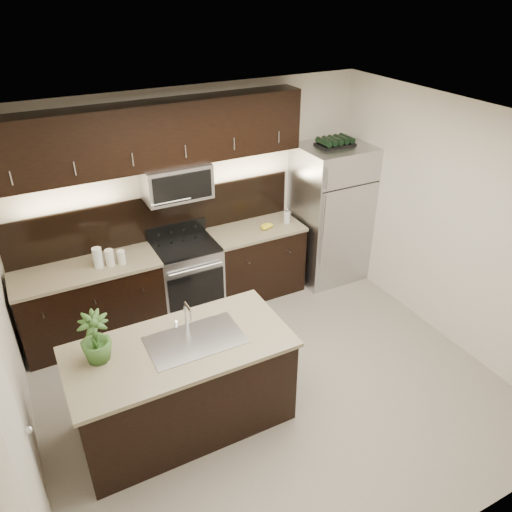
{
  "coord_description": "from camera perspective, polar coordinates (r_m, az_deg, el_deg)",
  "views": [
    {
      "loc": [
        -1.91,
        -3.35,
        3.78
      ],
      "look_at": [
        0.12,
        0.55,
        1.26
      ],
      "focal_mm": 35.0,
      "sensor_mm": 36.0,
      "label": 1
    }
  ],
  "objects": [
    {
      "name": "ground",
      "position": [
        5.39,
        1.64,
        -14.65
      ],
      "size": [
        4.5,
        4.5,
        0.0
      ],
      "primitive_type": "plane",
      "color": "gray",
      "rests_on": "ground"
    },
    {
      "name": "room_walls",
      "position": [
        4.3,
        0.9,
        0.87
      ],
      "size": [
        4.52,
        4.02,
        2.71
      ],
      "color": "beige",
      "rests_on": "ground"
    },
    {
      "name": "counter_run",
      "position": [
        6.2,
        -9.63,
        -2.93
      ],
      "size": [
        3.51,
        0.65,
        0.94
      ],
      "color": "black",
      "rests_on": "ground"
    },
    {
      "name": "upper_fixtures",
      "position": [
        5.63,
        -11.32,
        12.33
      ],
      "size": [
        3.49,
        0.4,
        1.66
      ],
      "color": "black",
      "rests_on": "counter_run"
    },
    {
      "name": "island",
      "position": [
        4.78,
        -8.33,
        -14.38
      ],
      "size": [
        1.96,
        0.96,
        0.94
      ],
      "color": "black",
      "rests_on": "ground"
    },
    {
      "name": "sink_faucet",
      "position": [
        4.5,
        -7.01,
        -9.3
      ],
      "size": [
        0.84,
        0.5,
        0.28
      ],
      "color": "silver",
      "rests_on": "island"
    },
    {
      "name": "refrigerator",
      "position": [
        6.83,
        8.39,
        4.85
      ],
      "size": [
        0.9,
        0.81,
        1.87
      ],
      "primitive_type": "cube",
      "color": "#B2B2B7",
      "rests_on": "ground"
    },
    {
      "name": "wine_rack",
      "position": [
        6.48,
        9.04,
        12.78
      ],
      "size": [
        0.46,
        0.29,
        0.11
      ],
      "color": "black",
      "rests_on": "refrigerator"
    },
    {
      "name": "plant",
      "position": [
        4.34,
        -17.92,
        -8.88
      ],
      "size": [
        0.32,
        0.32,
        0.46
      ],
      "primitive_type": "imported",
      "rotation": [
        0.0,
        0.0,
        -0.26
      ],
      "color": "#345D25",
      "rests_on": "island"
    },
    {
      "name": "canisters",
      "position": [
        5.72,
        -16.68,
        -0.17
      ],
      "size": [
        0.34,
        0.15,
        0.23
      ],
      "rotation": [
        0.0,
        0.0,
        -0.21
      ],
      "color": "silver",
      "rests_on": "counter_run"
    },
    {
      "name": "french_press",
      "position": [
        6.45,
        3.56,
        4.6
      ],
      "size": [
        0.09,
        0.09,
        0.26
      ],
      "rotation": [
        0.0,
        0.0,
        0.09
      ],
      "color": "silver",
      "rests_on": "counter_run"
    },
    {
      "name": "bananas",
      "position": [
        6.3,
        0.83,
        3.3
      ],
      "size": [
        0.22,
        0.19,
        0.06
      ],
      "primitive_type": "ellipsoid",
      "rotation": [
        0.0,
        0.0,
        0.31
      ],
      "color": "yellow",
      "rests_on": "counter_run"
    }
  ]
}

